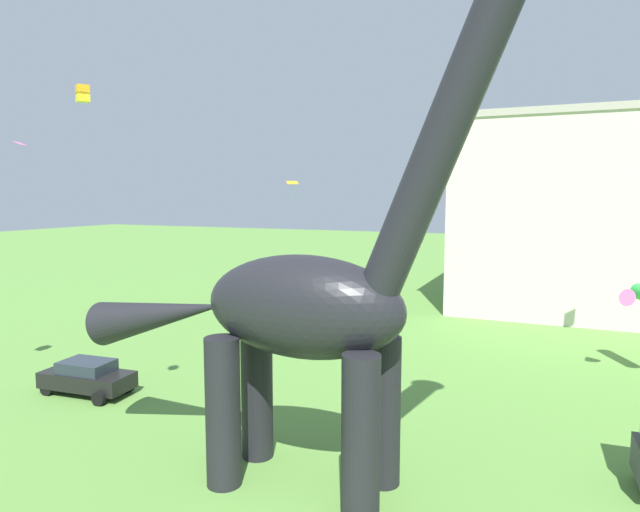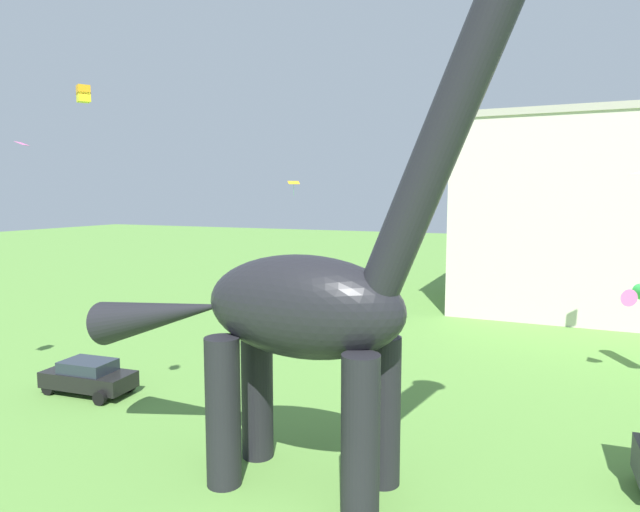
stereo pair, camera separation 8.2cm
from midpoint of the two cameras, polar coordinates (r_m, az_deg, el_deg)
The scene contains 8 objects.
dinosaur_sculpture at distance 17.03m, azimuth -2.13°, elevation -5.18°, with size 15.02×3.18×15.70m.
parked_sedan_left at distance 28.05m, azimuth -22.84°, elevation -11.33°, with size 4.34×2.13×1.55m.
kite_mid_left at distance 31.70m, azimuth -2.92°, elevation 7.51°, with size 0.78×0.75×0.83m.
kite_trailing at distance 34.58m, azimuth 29.67°, elevation 7.41°, with size 0.89×1.02×0.15m.
kite_near_low at distance 30.22m, azimuth -28.45°, elevation 10.11°, with size 0.64×0.73×0.18m.
kite_far_right at distance 20.85m, azimuth -23.27°, elevation 15.05°, with size 0.53×0.53×0.55m.
kite_high_left at distance 35.49m, azimuth 8.56°, elevation 3.56°, with size 2.09×1.81×2.24m.
background_building_block at distance 47.49m, azimuth 25.91°, elevation 3.82°, with size 20.06×12.71×15.03m.
Camera 1 is at (6.53, -10.49, 9.08)m, focal length 31.22 mm.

